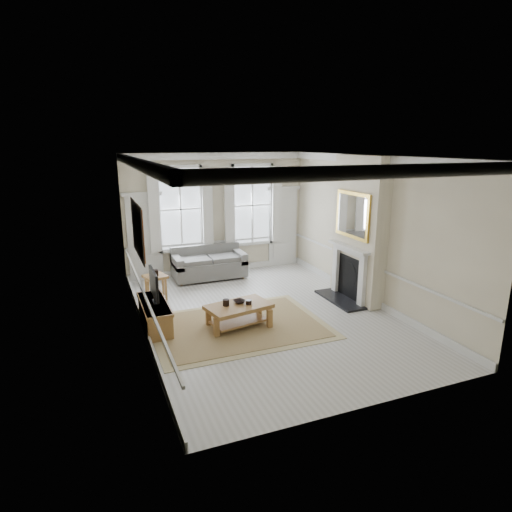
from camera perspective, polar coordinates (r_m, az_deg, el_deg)
name	(u,v)px	position (r m, az deg, el deg)	size (l,w,h in m)	color
floor	(266,316)	(9.42, 1.37, -7.94)	(7.20, 7.20, 0.00)	#B7B5AD
ceiling	(267,156)	(8.69, 1.51, 13.20)	(7.20, 7.20, 0.00)	white
back_wall	(217,214)	(12.23, -5.22, 5.63)	(5.20, 5.20, 0.00)	beige
left_wall	(138,251)	(8.26, -15.40, 0.66)	(7.20, 7.20, 0.00)	beige
right_wall	(371,230)	(10.18, 15.04, 3.31)	(7.20, 7.20, 0.00)	beige
window_left	(180,209)	(11.90, -10.05, 6.18)	(1.26, 0.20, 2.20)	#B2BCC6
window_right	(252,205)	(12.49, -0.52, 6.81)	(1.26, 0.20, 2.20)	#B2BCC6
door_left	(145,239)	(11.89, -14.61, 2.24)	(0.90, 0.08, 2.30)	silver
door_right	(283,228)	(13.01, 3.59, 3.76)	(0.90, 0.08, 2.30)	silver
painting	(137,229)	(8.48, -15.53, 3.44)	(0.05, 1.66, 1.06)	#A45A1C
chimney_breast	(359,229)	(10.24, 13.59, 3.46)	(0.35, 1.70, 3.38)	beige
hearth	(340,299)	(10.46, 11.12, -5.71)	(0.55, 1.50, 0.05)	black
fireplace	(349,270)	(10.34, 12.25, -1.87)	(0.21, 1.45, 1.33)	silver
mirror	(352,215)	(10.06, 12.71, 5.34)	(0.06, 1.26, 1.06)	gold
sofa	(209,265)	(11.95, -6.35, -1.17)	(1.97, 0.96, 0.89)	slate
side_table	(155,280)	(10.49, -13.27, -3.12)	(0.60, 0.60, 0.60)	brown
rug	(239,326)	(8.89, -2.30, -9.32)	(3.50, 2.60, 0.02)	#98764E
coffee_table	(239,309)	(8.74, -2.33, -7.01)	(1.40, 0.99, 0.48)	brown
ceramic_pot_a	(226,303)	(8.65, -4.02, -6.21)	(0.13, 0.13, 0.13)	black
ceramic_pot_b	(249,302)	(8.71, -0.98, -6.18)	(0.13, 0.13, 0.09)	black
bowl	(239,301)	(8.80, -2.25, -6.07)	(0.24, 0.24, 0.06)	black
tv_stand	(155,315)	(9.00, -13.34, -7.65)	(0.48, 1.48, 0.53)	brown
tv	(154,284)	(8.78, -13.45, -3.65)	(0.08, 0.90, 0.68)	black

